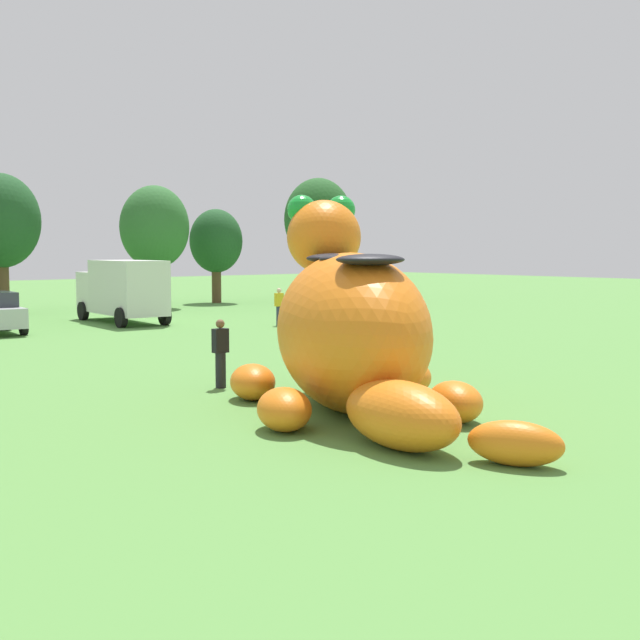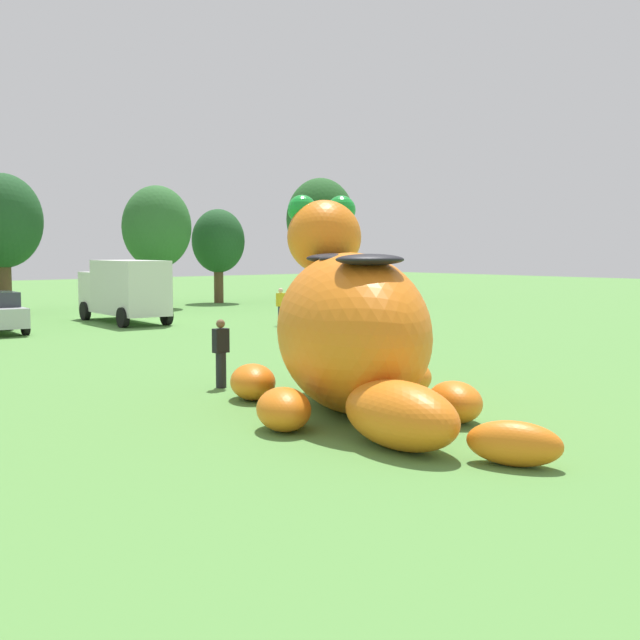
# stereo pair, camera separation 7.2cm
# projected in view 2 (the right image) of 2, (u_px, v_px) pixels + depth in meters

# --- Properties ---
(ground_plane) EXTENTS (160.00, 160.00, 0.00)m
(ground_plane) POSITION_uv_depth(u_px,v_px,m) (372.00, 413.00, 16.96)
(ground_plane) COLOR #568E42
(giant_inflatable_creature) EXTENTS (6.29, 9.38, 4.75)m
(giant_inflatable_creature) POSITION_uv_depth(u_px,v_px,m) (351.00, 329.00, 17.09)
(giant_inflatable_creature) COLOR orange
(giant_inflatable_creature) RESTS_ON ground
(box_truck) EXTENTS (2.69, 6.52, 2.95)m
(box_truck) POSITION_uv_depth(u_px,v_px,m) (124.00, 289.00, 37.97)
(box_truck) COLOR silver
(box_truck) RESTS_ON ground
(tree_centre) EXTENTS (4.26, 4.26, 7.56)m
(tree_centre) POSITION_uv_depth(u_px,v_px,m) (2.00, 222.00, 43.46)
(tree_centre) COLOR brown
(tree_centre) RESTS_ON ground
(tree_centre_right) EXTENTS (4.07, 4.07, 7.23)m
(tree_centre_right) POSITION_uv_depth(u_px,v_px,m) (157.00, 228.00, 47.61)
(tree_centre_right) COLOR brown
(tree_centre_right) RESTS_ON ground
(tree_mid_right) EXTENTS (3.42, 3.42, 6.07)m
(tree_mid_right) POSITION_uv_depth(u_px,v_px,m) (218.00, 242.00, 52.19)
(tree_mid_right) COLOR brown
(tree_mid_right) RESTS_ON ground
(tree_right) EXTENTS (4.72, 4.72, 8.37)m
(tree_right) POSITION_uv_depth(u_px,v_px,m) (320.00, 220.00, 55.61)
(tree_right) COLOR brown
(tree_right) RESTS_ON ground
(spectator_near_inflatable) EXTENTS (0.38, 0.26, 1.71)m
(spectator_near_inflatable) POSITION_uv_depth(u_px,v_px,m) (221.00, 354.00, 20.00)
(spectator_near_inflatable) COLOR black
(spectator_near_inflatable) RESTS_ON ground
(spectator_far_side) EXTENTS (0.38, 0.26, 1.71)m
(spectator_far_side) POSITION_uv_depth(u_px,v_px,m) (281.00, 307.00, 36.55)
(spectator_far_side) COLOR #2D334C
(spectator_far_side) RESTS_ON ground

